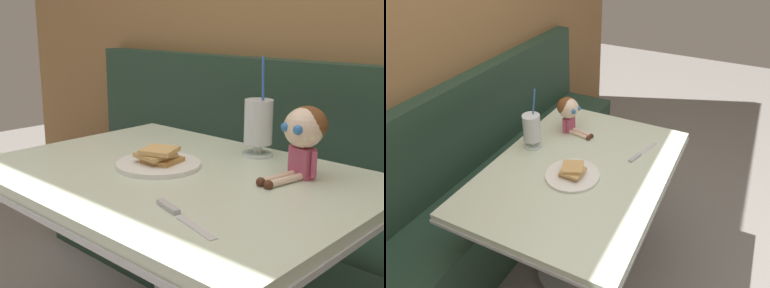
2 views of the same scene
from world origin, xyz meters
The scene contains 8 objects.
ground_plane centered at (0.00, 0.00, 0.00)m, with size 8.00×8.00×0.00m, color gray.
wood_panel_wall centered at (0.00, 1.05, 1.20)m, with size 4.40×0.08×2.40m, color olive.
booth_bench centered at (0.00, 0.81, 0.33)m, with size 2.60×0.48×1.00m.
diner_table centered at (0.00, 0.18, 0.54)m, with size 1.11×0.81×0.74m.
toast_plate centered at (-0.07, 0.18, 0.76)m, with size 0.25×0.25×0.06m.
milkshake_glass centered at (0.06, 0.48, 0.84)m, with size 0.10×0.10×0.32m.
butter_knife centered at (0.22, -0.04, 0.74)m, with size 0.23×0.08×0.01m.
seated_doll centered at (0.28, 0.38, 0.87)m, with size 0.13×0.23×0.20m.
Camera 2 is at (-1.25, -0.43, 1.77)m, focal length 34.08 mm.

